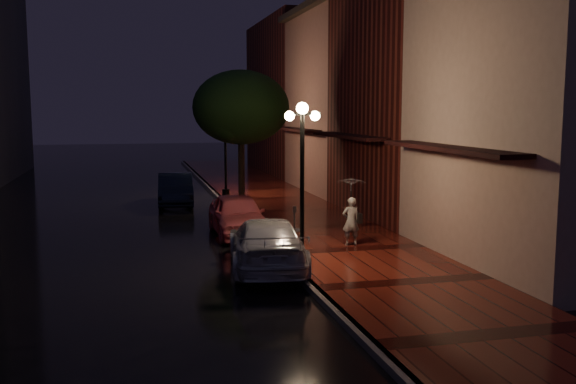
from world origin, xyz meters
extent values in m
plane|color=black|center=(0.00, 0.00, 0.00)|extent=(120.00, 120.00, 0.00)
cube|color=#43100C|center=(2.25, 0.00, 0.07)|extent=(4.50, 60.00, 0.15)
cube|color=#595451|center=(0.00, 0.00, 0.07)|extent=(0.25, 60.00, 0.15)
cube|color=gray|center=(7.00, -6.00, 4.25)|extent=(5.00, 8.00, 8.50)
cube|color=#511914|center=(7.00, 2.00, 5.50)|extent=(5.00, 8.00, 11.00)
cube|color=#8C5951|center=(7.00, 10.00, 4.50)|extent=(5.00, 8.00, 9.00)
cube|color=#511914|center=(7.00, 20.00, 5.00)|extent=(5.00, 12.00, 10.00)
cylinder|color=black|center=(0.35, -5.00, 2.15)|extent=(0.12, 0.12, 4.00)
cylinder|color=black|center=(0.35, -5.00, 0.30)|extent=(0.36, 0.36, 0.30)
cube|color=black|center=(0.35, -5.00, 4.15)|extent=(0.70, 0.08, 0.08)
sphere|color=#FFDA99|center=(0.35, -5.00, 4.30)|extent=(0.32, 0.32, 0.32)
sphere|color=#FFDA99|center=(0.00, -5.00, 4.10)|extent=(0.26, 0.26, 0.26)
sphere|color=#FFDA99|center=(0.70, -5.00, 4.10)|extent=(0.26, 0.26, 0.26)
cylinder|color=black|center=(0.35, 9.00, 2.15)|extent=(0.12, 0.12, 4.00)
cylinder|color=black|center=(0.35, 9.00, 0.30)|extent=(0.36, 0.36, 0.30)
cube|color=black|center=(0.35, 9.00, 4.15)|extent=(0.70, 0.08, 0.08)
sphere|color=#FFDA99|center=(0.35, 9.00, 4.30)|extent=(0.32, 0.32, 0.32)
sphere|color=#FFDA99|center=(0.00, 9.00, 4.10)|extent=(0.26, 0.26, 0.26)
sphere|color=#FFDA99|center=(0.70, 9.00, 4.10)|extent=(0.26, 0.26, 0.26)
cylinder|color=black|center=(0.60, 6.00, 1.75)|extent=(0.28, 0.28, 3.20)
ellipsoid|color=black|center=(0.60, 6.00, 4.35)|extent=(4.16, 4.16, 3.20)
sphere|color=black|center=(1.30, 6.60, 3.75)|extent=(1.80, 1.80, 1.80)
sphere|color=black|center=(0.00, 5.30, 3.85)|extent=(1.80, 1.80, 1.80)
imported|color=#D95960|center=(-0.60, -0.15, 0.71)|extent=(1.70, 4.16, 1.41)
imported|color=black|center=(-2.15, 7.47, 0.71)|extent=(1.75, 4.37, 1.41)
imported|color=#AFAFB7|center=(-0.60, -4.92, 0.70)|extent=(2.57, 5.01, 1.39)
imported|color=white|center=(2.37, -3.22, 0.89)|extent=(0.56, 0.39, 1.48)
imported|color=silver|center=(2.37, -3.22, 1.83)|extent=(0.86, 0.88, 0.79)
cylinder|color=black|center=(2.37, -3.22, 1.24)|extent=(0.02, 0.02, 1.18)
cube|color=black|center=(2.62, -3.27, 0.99)|extent=(0.12, 0.28, 0.30)
cylinder|color=black|center=(0.77, -2.54, 0.64)|extent=(0.05, 0.05, 0.98)
cube|color=black|center=(0.77, -2.54, 1.22)|extent=(0.11, 0.09, 0.20)
camera|label=1|loc=(-4.11, -21.41, 4.29)|focal=40.00mm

